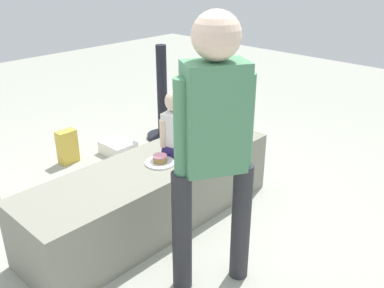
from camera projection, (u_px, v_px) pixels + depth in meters
ground_plane at (155, 221)px, 3.24m from camera, size 12.00×12.00×0.00m
concrete_ledge at (153, 193)px, 3.14m from camera, size 2.02×0.60×0.50m
child_seated at (178, 126)px, 3.12m from camera, size 0.28×0.34×0.48m
adult_standing at (214, 136)px, 2.26m from camera, size 0.43×0.34×1.63m
cake_plate at (160, 161)px, 3.03m from camera, size 0.22×0.22×0.07m
gift_bag at (67, 146)px, 4.10m from camera, size 0.18×0.11×0.37m
railing_post at (163, 105)px, 4.57m from camera, size 0.36×0.36×1.03m
water_bottle_near_gift at (65, 189)px, 3.48m from camera, size 0.07×0.07×0.22m
water_bottle_far_side at (83, 196)px, 3.39m from camera, size 0.06×0.06×0.21m
cake_box_white at (118, 148)px, 4.32m from camera, size 0.27×0.34×0.13m
handbag_black_leather at (168, 157)px, 4.00m from camera, size 0.26×0.11×0.33m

